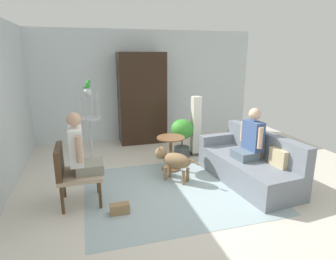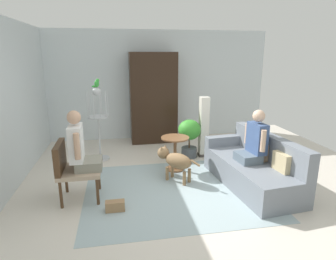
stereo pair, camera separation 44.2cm
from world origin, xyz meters
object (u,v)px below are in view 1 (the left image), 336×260
at_px(armchair, 71,170).
at_px(person_on_couch, 251,138).
at_px(person_on_armchair, 80,150).
at_px(column_lamp, 196,127).
at_px(armoire_cabinet, 142,98).
at_px(dog, 173,160).
at_px(potted_plant, 182,134).
at_px(handbag, 120,209).
at_px(parrot, 88,84).
at_px(couch, 249,164).
at_px(bird_cage_stand, 90,123).
at_px(round_end_table, 171,149).

bearing_deg(armchair, person_on_couch, -0.65).
bearing_deg(person_on_armchair, person_on_couch, -0.72).
bearing_deg(column_lamp, armoire_cabinet, 124.91).
distance_m(dog, potted_plant, 1.20).
height_order(person_on_couch, handbag, person_on_couch).
relative_size(person_on_armchair, parrot, 5.20).
distance_m(couch, column_lamp, 1.57).
bearing_deg(armchair, handbag, -36.97).
xyz_separation_m(dog, handbag, (-1.03, -0.84, -0.30)).
xyz_separation_m(dog, bird_cage_stand, (-1.32, 1.29, 0.43)).
xyz_separation_m(armchair, person_on_armchair, (0.15, 0.00, 0.29)).
height_order(couch, round_end_table, couch).
distance_m(column_lamp, handbag, 2.75).
bearing_deg(potted_plant, column_lamp, 4.32).
distance_m(bird_cage_stand, handbag, 2.27).
height_order(armchair, round_end_table, armchair).
relative_size(potted_plant, handbag, 3.05).
bearing_deg(person_on_armchair, couch, -0.16).
xyz_separation_m(couch, potted_plant, (-0.72, 1.45, 0.20)).
height_order(round_end_table, column_lamp, column_lamp).
bearing_deg(bird_cage_stand, armchair, -100.86).
relative_size(person_on_couch, person_on_armchair, 0.96).
height_order(couch, armoire_cabinet, armoire_cabinet).
height_order(person_on_couch, dog, person_on_couch).
xyz_separation_m(person_on_couch, potted_plant, (-0.70, 1.48, -0.27)).
height_order(couch, armchair, armchair).
height_order(armchair, column_lamp, column_lamp).
distance_m(couch, dog, 1.31).
relative_size(person_on_armchair, round_end_table, 1.38).
distance_m(armchair, person_on_couch, 2.87).
distance_m(round_end_table, dog, 0.47).
relative_size(round_end_table, bird_cage_stand, 0.43).
height_order(bird_cage_stand, column_lamp, bird_cage_stand).
height_order(bird_cage_stand, armoire_cabinet, armoire_cabinet).
bearing_deg(column_lamp, round_end_table, -139.52).
xyz_separation_m(round_end_table, potted_plant, (0.43, 0.61, 0.10)).
xyz_separation_m(round_end_table, bird_cage_stand, (-1.42, 0.82, 0.40)).
relative_size(couch, round_end_table, 3.13).
relative_size(armchair, potted_plant, 1.09).
bearing_deg(couch, handbag, -168.62).
relative_size(armchair, dog, 1.36).
xyz_separation_m(bird_cage_stand, column_lamp, (2.16, -0.19, -0.17)).
bearing_deg(bird_cage_stand, person_on_couch, -33.61).
relative_size(dog, parrot, 3.87).
xyz_separation_m(armchair, handbag, (0.62, -0.46, -0.46)).
xyz_separation_m(dog, potted_plant, (0.52, 1.08, 0.13)).
height_order(armchair, bird_cage_stand, bird_cage_stand).
xyz_separation_m(armchair, column_lamp, (2.48, 1.47, 0.10)).
bearing_deg(potted_plant, couch, -63.51).
distance_m(couch, round_end_table, 1.43).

